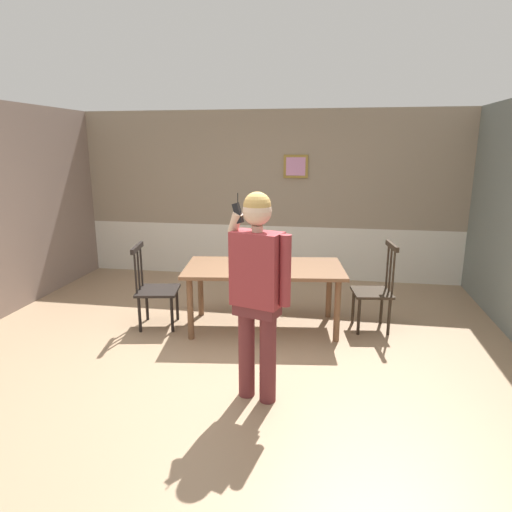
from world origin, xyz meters
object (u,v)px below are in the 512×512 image
chair_near_window (154,288)px  chair_by_doorway (375,290)px  person_figure (258,283)px  dining_table (264,274)px

chair_near_window → chair_by_doorway: (2.58, 0.35, 0.01)m
person_figure → dining_table: bearing=-66.0°
chair_near_window → chair_by_doorway: 2.61m
chair_by_doorway → person_figure: bearing=138.7°
dining_table → person_figure: (0.18, -1.54, 0.37)m
dining_table → person_figure: size_ratio=1.09×
dining_table → chair_near_window: size_ratio=1.93×
chair_near_window → person_figure: size_ratio=0.56×
dining_table → person_figure: person_figure is taller
chair_by_doorway → chair_near_window: bearing=89.4°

